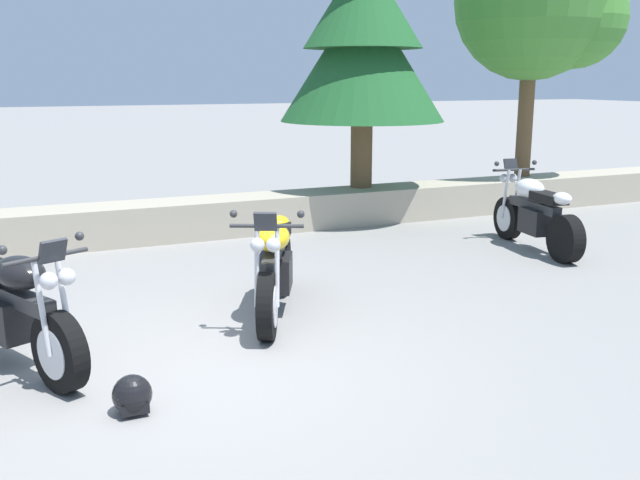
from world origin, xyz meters
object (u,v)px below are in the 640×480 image
Objects in this scene: motorcycle_black_near_left at (13,310)px; motorcycle_white_far_right at (535,215)px; pine_tree_mid_left at (363,35)px; leafy_tree_mid_right at (542,6)px; rider_helmet at (132,395)px; motorcycle_yellow_centre at (274,267)px.

motorcycle_black_near_left is 6.80m from motorcycle_white_far_right.
pine_tree_mid_left is (-1.21, 2.87, 2.49)m from motorcycle_white_far_right.
pine_tree_mid_left is 3.52m from leafy_tree_mid_right.
rider_helmet is at bearing -129.45° from pine_tree_mid_left.
rider_helmet is 10.48m from leafy_tree_mid_right.
motorcycle_yellow_centre is 6.89× the size of rider_helmet.
pine_tree_mid_left reaches higher than motorcycle_yellow_centre.
leafy_tree_mid_right is (8.88, 4.40, 3.07)m from motorcycle_black_near_left.
motorcycle_white_far_right is at bearing 25.51° from rider_helmet.
motorcycle_yellow_centre is 4.39m from motorcycle_white_far_right.
motorcycle_white_far_right is (4.23, 1.18, 0.00)m from motorcycle_yellow_centre.
pine_tree_mid_left is 0.97× the size of leafy_tree_mid_right.
pine_tree_mid_left reaches higher than rider_helmet.
motorcycle_black_near_left is 6.90× the size of rider_helmet.
rider_helmet is 7.89m from pine_tree_mid_left.
motorcycle_yellow_centre is 0.94× the size of motorcycle_white_far_right.
leafy_tree_mid_right reaches higher than motorcycle_white_far_right.
motorcycle_white_far_right is 0.48× the size of pine_tree_mid_left.
motorcycle_yellow_centre is 8.22m from leafy_tree_mid_right.
motorcycle_white_far_right is (6.61, 1.59, 0.00)m from motorcycle_black_near_left.
motorcycle_yellow_centre is at bearing 44.59° from rider_helmet.
leafy_tree_mid_right is at bearing -1.04° from pine_tree_mid_left.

